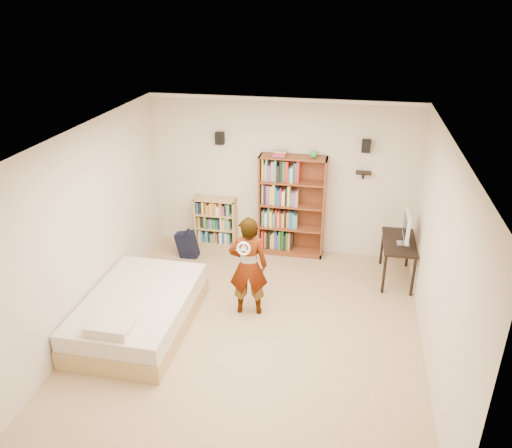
{
  "coord_description": "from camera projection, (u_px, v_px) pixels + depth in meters",
  "views": [
    {
      "loc": [
        1.12,
        -5.48,
        4.2
      ],
      "look_at": [
        -0.08,
        0.6,
        1.33
      ],
      "focal_mm": 35.0,
      "sensor_mm": 36.0,
      "label": 1
    }
  ],
  "objects": [
    {
      "name": "person",
      "position": [
        248.0,
        266.0,
        6.94
      ],
      "size": [
        0.59,
        0.44,
        1.49
      ],
      "primitive_type": "imported",
      "rotation": [
        0.0,
        0.0,
        3.3
      ],
      "color": "black",
      "rests_on": "ground"
    },
    {
      "name": "ground",
      "position": [
        253.0,
        330.0,
        6.85
      ],
      "size": [
        4.5,
        5.0,
        0.01
      ],
      "primitive_type": "cube",
      "color": "tan",
      "rests_on": "ground"
    },
    {
      "name": "speaker_left",
      "position": [
        220.0,
        138.0,
        8.32
      ],
      "size": [
        0.14,
        0.12,
        0.2
      ],
      "primitive_type": "cube",
      "color": "black",
      "rests_on": "room_shell"
    },
    {
      "name": "imac",
      "position": [
        405.0,
        229.0,
        7.59
      ],
      "size": [
        0.15,
        0.51,
        0.5
      ],
      "primitive_type": null,
      "rotation": [
        0.0,
        0.0,
        -0.11
      ],
      "color": "silver",
      "rests_on": "computer_desk"
    },
    {
      "name": "room_shell",
      "position": [
        253.0,
        213.0,
        6.1
      ],
      "size": [
        4.52,
        5.02,
        2.71
      ],
      "color": "beige",
      "rests_on": "ground"
    },
    {
      "name": "wii_wheel",
      "position": [
        244.0,
        249.0,
        6.52
      ],
      "size": [
        0.19,
        0.07,
        0.19
      ],
      "primitive_type": "torus",
      "rotation": [
        1.36,
        0.0,
        0.0
      ],
      "color": "silver",
      "rests_on": "person"
    },
    {
      "name": "crown_molding",
      "position": [
        252.0,
        140.0,
        5.72
      ],
      "size": [
        4.5,
        5.0,
        0.06
      ],
      "color": "white",
      "rests_on": "room_shell"
    },
    {
      "name": "low_bookshelf",
      "position": [
        216.0,
        222.0,
        8.96
      ],
      "size": [
        0.74,
        0.28,
        0.92
      ],
      "primitive_type": null,
      "color": "tan",
      "rests_on": "ground"
    },
    {
      "name": "tall_bookshelf",
      "position": [
        292.0,
        207.0,
        8.52
      ],
      "size": [
        1.12,
        0.33,
        1.78
      ],
      "primitive_type": null,
      "color": "brown",
      "rests_on": "ground"
    },
    {
      "name": "computer_desk",
      "position": [
        397.0,
        260.0,
        7.94
      ],
      "size": [
        0.5,
        1.0,
        0.68
      ],
      "primitive_type": null,
      "color": "black",
      "rests_on": "ground"
    },
    {
      "name": "navy_bag",
      "position": [
        187.0,
        244.0,
        8.65
      ],
      "size": [
        0.36,
        0.24,
        0.48
      ],
      "primitive_type": null,
      "rotation": [
        0.0,
        0.0,
        -0.03
      ],
      "color": "black",
      "rests_on": "ground"
    },
    {
      "name": "wall_shelf",
      "position": [
        364.0,
        173.0,
        8.1
      ],
      "size": [
        0.25,
        0.16,
        0.02
      ],
      "primitive_type": "cube",
      "color": "black",
      "rests_on": "room_shell"
    },
    {
      "name": "daybed",
      "position": [
        139.0,
        307.0,
        6.8
      ],
      "size": [
        1.36,
        2.09,
        0.62
      ],
      "primitive_type": null,
      "color": "silver",
      "rests_on": "ground"
    },
    {
      "name": "speaker_right",
      "position": [
        366.0,
        146.0,
        7.9
      ],
      "size": [
        0.14,
        0.12,
        0.2
      ],
      "primitive_type": "cube",
      "color": "black",
      "rests_on": "room_shell"
    }
  ]
}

